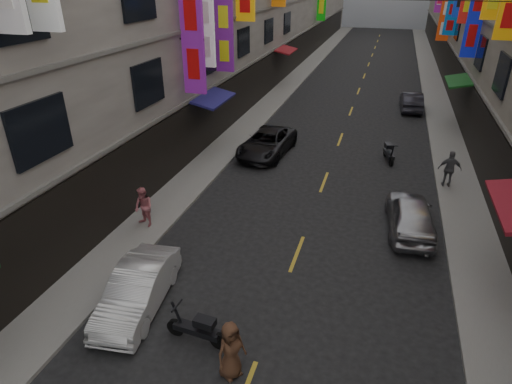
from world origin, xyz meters
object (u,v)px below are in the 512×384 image
Objects in this scene: car_left_far at (267,143)px; car_right_mid at (411,215)px; car_left_mid at (138,289)px; pedestrian_rfar at (450,169)px; scooter_far_right at (389,153)px; pedestrian_crossing at (231,350)px; scooter_crossing at (198,329)px; car_right_far at (411,101)px; pedestrian_lfar at (144,207)px.

car_left_far is 9.28m from car_right_mid.
car_left_mid is 12.51m from car_left_far.
car_right_mid is at bearing 66.10° from pedestrian_rfar.
car_left_mid is (-6.63, -13.48, 0.19)m from scooter_far_right.
pedestrian_rfar is (8.91, -1.56, 0.31)m from car_left_far.
pedestrian_rfar reaches higher than pedestrian_crossing.
scooter_crossing is 0.45× the size of car_right_mid.
car_left_mid is at bearing 100.48° from pedestrian_crossing.
scooter_crossing is 24.90m from car_right_far.
pedestrian_lfar is (-2.05, 3.91, 0.28)m from car_left_mid.
pedestrian_rfar is (2.63, -2.53, 0.52)m from scooter_far_right.
pedestrian_rfar reaches higher than pedestrian_lfar.
car_left_far is (0.35, 12.50, 0.02)m from car_left_mid.
pedestrian_rfar is (7.06, 11.68, 0.52)m from scooter_crossing.
pedestrian_lfar is (-9.91, -19.60, 0.27)m from car_right_far.
pedestrian_rfar reaches higher than car_right_mid.
car_left_far is 14.29m from pedestrian_crossing.
car_left_mid is 2.43× the size of pedestrian_lfar.
pedestrian_lfar is (-9.64, -2.79, 0.23)m from car_right_mid.
car_left_mid is 2.39× the size of pedestrian_crossing.
pedestrian_rfar is 1.05× the size of pedestrian_crossing.
scooter_crossing is at bearing 92.62° from pedestrian_crossing.
scooter_far_right is 15.28m from pedestrian_crossing.
scooter_far_right is at bearing 69.63° from pedestrian_lfar.
scooter_far_right is 12.93m from pedestrian_lfar.
car_left_far is 1.21× the size of car_right_far.
pedestrian_lfar is at bearing 11.16° from car_right_mid.
car_left_far reaches higher than scooter_crossing.
pedestrian_rfar is at bearing 8.37° from pedestrian_crossing.
car_left_far is 13.33m from car_right_far.
car_right_mid is 9.17m from pedestrian_crossing.
car_right_mid is 2.54× the size of pedestrian_lfar.
car_right_mid is at bearing 86.09° from car_right_far.
car_left_far reaches higher than car_left_mid.
pedestrian_crossing is (-5.87, -12.40, -0.16)m from pedestrian_rfar.
scooter_crossing is 1.07× the size of pedestrian_rfar.
pedestrian_lfar is at bearing 33.22° from scooter_far_right.
pedestrian_crossing is at bearing 76.89° from car_right_far.
car_left_far reaches higher than car_right_far.
car_left_mid is 14.35m from pedestrian_rfar.
pedestrian_crossing reaches higher than car_left_mid.
pedestrian_rfar is 13.72m from pedestrian_crossing.
pedestrian_lfar is (-8.68, -9.57, 0.47)m from scooter_far_right.
scooter_far_right is at bearing -46.22° from pedestrian_rfar.
car_left_mid reaches higher than scooter_crossing.
car_right_far reaches higher than car_left_mid.
pedestrian_lfar reaches higher than scooter_crossing.
pedestrian_lfar reaches higher than car_left_mid.
car_right_mid is 2.50× the size of pedestrian_crossing.
scooter_far_right is 0.44× the size of car_right_mid.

